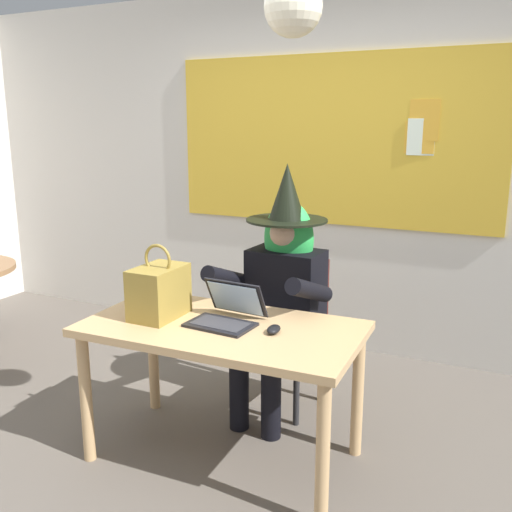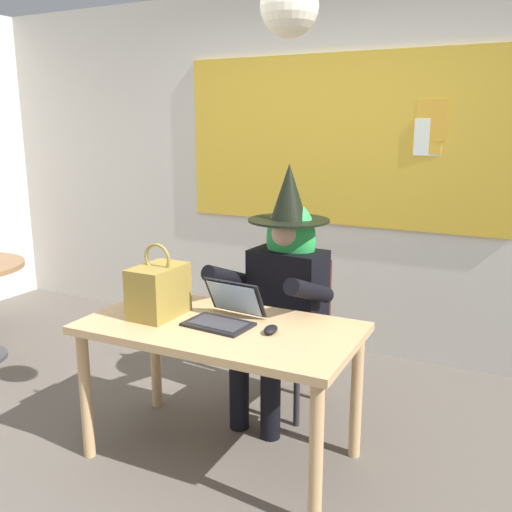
% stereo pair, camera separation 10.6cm
% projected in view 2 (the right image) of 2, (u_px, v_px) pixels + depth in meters
% --- Properties ---
extents(ground_plane, '(24.00, 24.00, 0.00)m').
position_uv_depth(ground_plane, '(204.00, 466.00, 2.86)').
color(ground_plane, '#5B544C').
extents(wall_back_bulletin, '(6.54, 1.91, 2.62)m').
position_uv_depth(wall_back_bulletin, '(339.00, 172.00, 4.14)').
color(wall_back_bulletin, silver).
rests_on(wall_back_bulletin, ground).
extents(desk_main, '(1.37, 0.76, 0.72)m').
position_uv_depth(desk_main, '(220.00, 342.00, 2.81)').
color(desk_main, tan).
rests_on(desk_main, ground).
extents(chair_at_desk, '(0.45, 0.45, 0.89)m').
position_uv_depth(chair_at_desk, '(292.00, 324.00, 3.43)').
color(chair_at_desk, '#4C1E19').
rests_on(chair_at_desk, ground).
extents(person_costumed, '(0.61, 0.71, 1.46)m').
position_uv_depth(person_costumed, '(283.00, 282.00, 3.26)').
color(person_costumed, black).
rests_on(person_costumed, ground).
extents(laptop, '(0.34, 0.32, 0.20)m').
position_uv_depth(laptop, '(225.00, 314.00, 2.81)').
color(laptop, black).
rests_on(laptop, desk_main).
extents(computer_mouse, '(0.07, 0.11, 0.03)m').
position_uv_depth(computer_mouse, '(271.00, 330.00, 2.67)').
color(computer_mouse, black).
rests_on(computer_mouse, desk_main).
extents(handbag, '(0.20, 0.30, 0.38)m').
position_uv_depth(handbag, '(159.00, 290.00, 2.89)').
color(handbag, olive).
rests_on(handbag, desk_main).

